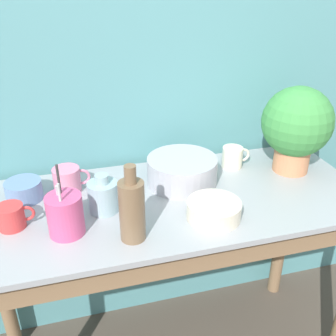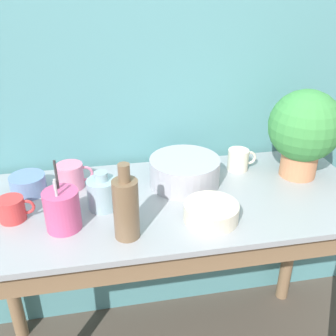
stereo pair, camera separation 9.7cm
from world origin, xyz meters
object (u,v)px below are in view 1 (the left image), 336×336
at_px(mug_pink, 68,180).
at_px(mug_cream, 233,157).
at_px(bowl_small_blue, 24,190).
at_px(bottle_short, 103,196).
at_px(potted_plant, 297,125).
at_px(bowl_wash_large, 182,171).
at_px(bowl_small_cream, 214,210).
at_px(bottle_tall, 132,209).
at_px(mug_red, 12,217).
at_px(utensil_cup, 65,215).

height_order(mug_pink, mug_cream, mug_pink).
bearing_deg(bowl_small_blue, mug_cream, 2.50).
bearing_deg(mug_pink, bottle_short, -55.82).
bearing_deg(potted_plant, bowl_wash_large, 177.83).
relative_size(mug_cream, bowl_small_cream, 0.66).
xyz_separation_m(bottle_tall, bottle_short, (-0.06, 0.17, -0.05)).
relative_size(bottle_short, bowl_small_cream, 0.75).
height_order(potted_plant, mug_red, potted_plant).
bearing_deg(bowl_small_cream, utensil_cup, 174.47).
bearing_deg(bowl_small_cream, mug_pink, 146.15).
distance_m(bowl_wash_large, mug_red, 0.60).
bearing_deg(bottle_short, bowl_small_blue, 150.81).
height_order(mug_cream, utensil_cup, utensil_cup).
bearing_deg(bowl_small_cream, mug_cream, 57.15).
relative_size(mug_cream, bowl_small_blue, 0.93).
distance_m(bottle_short, utensil_cup, 0.16).
distance_m(mug_pink, mug_red, 0.25).
bearing_deg(mug_pink, potted_plant, -4.52).
distance_m(bottle_short, mug_pink, 0.19).
height_order(bowl_wash_large, mug_cream, bowl_wash_large).
distance_m(mug_cream, utensil_cup, 0.71).
bearing_deg(bowl_small_blue, mug_red, -99.83).
xyz_separation_m(potted_plant, bowl_wash_large, (-0.44, 0.02, -0.14)).
bearing_deg(mug_red, potted_plant, 6.06).
height_order(bowl_small_blue, utensil_cup, utensil_cup).
height_order(bottle_short, mug_pink, bottle_short).
relative_size(bowl_wash_large, mug_red, 2.25).
xyz_separation_m(mug_cream, mug_red, (-0.82, -0.20, -0.00)).
xyz_separation_m(bowl_wash_large, bowl_small_blue, (-0.56, 0.04, -0.02)).
height_order(mug_pink, bowl_small_blue, mug_pink).
bearing_deg(bowl_small_cream, bottle_tall, -172.84).
bearing_deg(mug_pink, bottle_tall, -62.48).
height_order(bowl_small_blue, bowl_small_cream, bowl_small_blue).
xyz_separation_m(bottle_tall, utensil_cup, (-0.19, 0.08, -0.04)).
height_order(mug_red, utensil_cup, utensil_cup).
relative_size(mug_cream, utensil_cup, 0.52).
xyz_separation_m(bowl_wash_large, bowl_small_cream, (0.03, -0.25, -0.02)).
bearing_deg(bottle_tall, bowl_small_blue, 135.53).
relative_size(mug_pink, utensil_cup, 0.59).
distance_m(bowl_small_blue, utensil_cup, 0.27).
bearing_deg(mug_red, mug_cream, 13.46).
height_order(bowl_wash_large, mug_pink, bowl_wash_large).
height_order(bowl_wash_large, utensil_cup, utensil_cup).
xyz_separation_m(mug_pink, bowl_small_cream, (0.44, -0.30, -0.02)).
relative_size(potted_plant, mug_cream, 2.92).
bearing_deg(bottle_short, bowl_small_cream, -22.45).
distance_m(mug_cream, bowl_small_cream, 0.38).
bearing_deg(mug_cream, utensil_cup, -157.68).
relative_size(bowl_wash_large, mug_cream, 2.24).
bearing_deg(bowl_small_blue, bowl_small_cream, -25.47).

